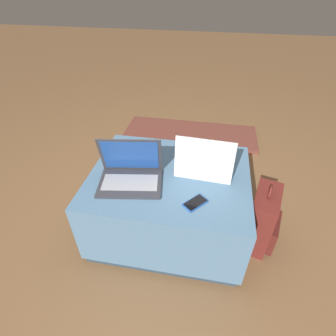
{
  "coord_description": "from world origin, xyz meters",
  "views": [
    {
      "loc": [
        0.21,
        -1.21,
        1.47
      ],
      "look_at": [
        -0.0,
        -0.04,
        0.55
      ],
      "focal_mm": 28.0,
      "sensor_mm": 36.0,
      "label": 1
    }
  ],
  "objects_px": {
    "laptop_near": "(131,173)",
    "cell_phone": "(195,203)",
    "backpack": "(263,220)",
    "laptop_far": "(204,164)"
  },
  "relations": [
    {
      "from": "laptop_far",
      "to": "cell_phone",
      "type": "height_order",
      "value": "laptop_far"
    },
    {
      "from": "laptop_near",
      "to": "cell_phone",
      "type": "height_order",
      "value": "laptop_near"
    },
    {
      "from": "laptop_near",
      "to": "backpack",
      "type": "relative_size",
      "value": 0.82
    },
    {
      "from": "laptop_near",
      "to": "cell_phone",
      "type": "relative_size",
      "value": 2.7
    },
    {
      "from": "laptop_far",
      "to": "cell_phone",
      "type": "bearing_deg",
      "value": 88.79
    },
    {
      "from": "cell_phone",
      "to": "backpack",
      "type": "bearing_deg",
      "value": -113.93
    },
    {
      "from": "laptop_near",
      "to": "laptop_far",
      "type": "height_order",
      "value": "laptop_far"
    },
    {
      "from": "laptop_far",
      "to": "cell_phone",
      "type": "relative_size",
      "value": 2.39
    },
    {
      "from": "laptop_near",
      "to": "backpack",
      "type": "height_order",
      "value": "laptop_near"
    },
    {
      "from": "laptop_near",
      "to": "cell_phone",
      "type": "bearing_deg",
      "value": -26.53
    }
  ]
}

